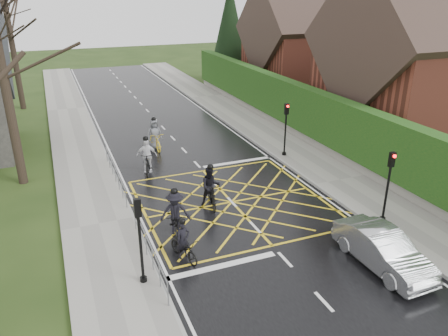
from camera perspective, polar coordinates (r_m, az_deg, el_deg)
ground at (r=20.30m, az=1.02°, el=-4.47°), size 120.00×120.00×0.00m
road at (r=20.30m, az=1.02°, el=-4.46°), size 9.00×80.00×0.01m
sidewalk_right at (r=23.06m, az=14.89°, el=-1.62°), size 3.00×80.00×0.15m
sidewalk_left at (r=19.01m, az=-16.01°, el=-7.17°), size 3.00×80.00×0.15m
stone_wall at (r=28.49m, az=10.75°, el=3.99°), size 0.50×38.00×0.70m
hedge at (r=27.99m, az=11.01°, el=7.39°), size 0.90×38.00×2.80m
house_near at (r=30.39m, az=24.96°, el=12.00°), size 11.80×9.80×11.30m
house_far at (r=41.24m, az=10.59°, el=15.40°), size 9.80×8.80×10.30m
conifer at (r=46.41m, az=0.77°, el=17.30°), size 4.60×4.60×10.00m
tree_far at (r=38.75m, az=-26.48°, el=17.32°), size 8.40×8.40×10.40m
railing_south at (r=15.80m, az=-9.78°, el=-10.10°), size 0.05×5.04×1.03m
railing_north at (r=22.42m, az=-14.06°, el=-0.26°), size 0.05×6.04×1.03m
traffic_light_ne at (r=25.29m, az=8.03°, el=4.93°), size 0.24×0.31×3.21m
traffic_light_se at (r=18.98m, az=20.57°, el=-2.44°), size 0.24×0.31×3.21m
traffic_light_sw at (r=14.43m, az=-10.87°, el=-9.47°), size 0.24×0.31×3.21m
cyclist_rear at (r=16.15m, az=-5.27°, el=-10.11°), size 1.04×1.76×1.62m
cyclist_back at (r=19.68m, az=-1.71°, el=-2.91°), size 1.01×2.08×2.02m
cyclist_mid at (r=17.56m, az=-6.33°, el=-6.47°), size 1.34×2.20×2.02m
cyclist_front at (r=23.58m, az=-9.99°, el=1.13°), size 1.18×2.11×2.03m
cyclist_lead at (r=27.03m, az=-9.00°, el=3.88°), size 0.93×2.11×2.01m
car at (r=16.60m, az=20.03°, el=-9.96°), size 1.50×4.12×1.35m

